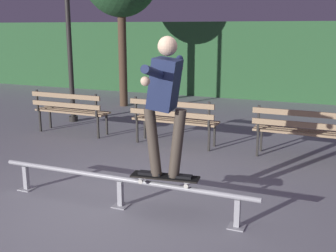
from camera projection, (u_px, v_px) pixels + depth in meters
name	position (u px, v px, depth m)	size (l,w,h in m)	color
ground_plane	(112.00, 214.00, 4.80)	(90.00, 90.00, 0.00)	gray
hedge_backdrop	(258.00, 60.00, 12.60)	(24.00, 1.20, 2.28)	#2D5B33
grind_rail	(120.00, 184.00, 4.93)	(3.36, 0.18, 0.38)	#9E9EA3
skateboard	(165.00, 177.00, 4.68)	(0.80, 0.29, 0.09)	black
skateboarder	(165.00, 96.00, 4.46)	(0.63, 1.40, 1.56)	black
park_bench_leftmost	(70.00, 108.00, 8.27)	(1.61, 0.44, 0.88)	#282623
park_bench_left_center	(173.00, 117.00, 7.44)	(1.61, 0.44, 0.88)	#282623
park_bench_right_center	(303.00, 128.00, 6.61)	(1.61, 0.44, 0.88)	#282623
lamp_post_left	(68.00, 10.00, 8.95)	(0.32, 0.32, 3.90)	#282623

